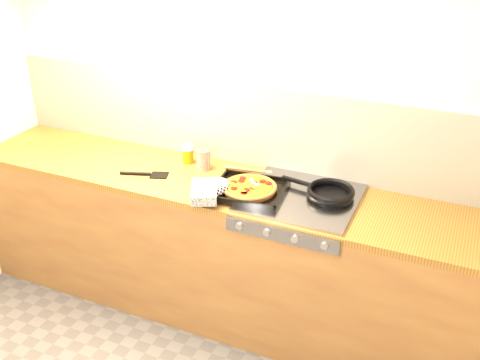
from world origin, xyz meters
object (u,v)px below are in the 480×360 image
at_px(tomato_can, 203,159).
at_px(juice_glass, 188,154).
at_px(frying_pan, 330,192).
at_px(pizza_on_tray, 237,189).

xyz_separation_m(tomato_can, juice_glass, (-0.12, 0.04, -0.00)).
bearing_deg(frying_pan, tomato_can, 175.98).
relative_size(pizza_on_tray, tomato_can, 4.27).
height_order(frying_pan, juice_glass, juice_glass).
xyz_separation_m(pizza_on_tray, frying_pan, (0.47, 0.17, -0.00)).
bearing_deg(juice_glass, pizza_on_tray, -30.52).
distance_m(pizza_on_tray, tomato_can, 0.39).
distance_m(pizza_on_tray, juice_glass, 0.52).
bearing_deg(tomato_can, juice_glass, 162.61).
relative_size(pizza_on_tray, juice_glass, 4.42).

